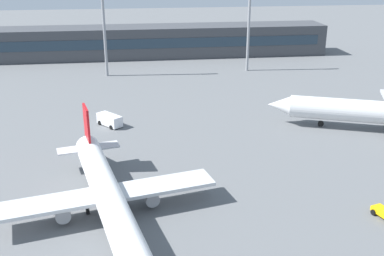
{
  "coord_description": "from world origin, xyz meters",
  "views": [
    {
      "loc": [
        -3.12,
        -29.6,
        29.58
      ],
      "look_at": [
        6.2,
        40.0,
        3.0
      ],
      "focal_mm": 43.58,
      "sensor_mm": 36.0,
      "label": 1
    }
  ],
  "objects": [
    {
      "name": "service_van_white",
      "position": [
        -7.41,
        51.09,
        1.11
      ],
      "size": [
        4.84,
        5.29,
        2.08
      ],
      "color": "white",
      "rests_on": "ground_plane"
    },
    {
      "name": "ground_plane",
      "position": [
        0.0,
        40.0,
        0.0
      ],
      "size": [
        400.0,
        400.0,
        0.0
      ],
      "primitive_type": "plane",
      "color": "slate"
    },
    {
      "name": "airplane_near",
      "position": [
        -6.42,
        19.09,
        2.87
      ],
      "size": [
        26.68,
        37.69,
        9.41
      ],
      "color": "white",
      "rests_on": "ground_plane"
    },
    {
      "name": "terminal_building",
      "position": [
        0.0,
        110.33,
        4.5
      ],
      "size": [
        111.4,
        12.13,
        9.0
      ],
      "color": "#3F4247",
      "rests_on": "ground_plane"
    },
    {
      "name": "floodlight_tower_east",
      "position": [
        27.54,
        89.03,
        14.03
      ],
      "size": [
        3.2,
        0.8,
        24.08
      ],
      "color": "gray",
      "rests_on": "ground_plane"
    },
    {
      "name": "floodlight_tower_west",
      "position": [
        -9.19,
        88.18,
        15.7
      ],
      "size": [
        3.2,
        0.8,
        27.31
      ],
      "color": "gray",
      "rests_on": "ground_plane"
    }
  ]
}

